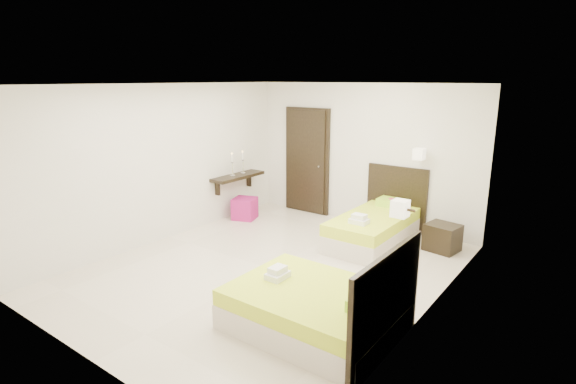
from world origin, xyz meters
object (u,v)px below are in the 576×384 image
Objects in this scene: bed_single at (375,226)px; ottoman at (245,208)px; nightstand at (442,237)px; bed_double at (318,308)px.

bed_single is 4.50× the size of ottoman.
bed_single is 3.84× the size of nightstand.
bed_double is 4.24× the size of ottoman.
bed_double reaches higher than ottoman.
bed_single is 1.06× the size of bed_double.
bed_single is 2.65m from ottoman.
ottoman is at bearing 142.75° from bed_double.
bed_double is (0.70, -2.85, -0.02)m from bed_single.
ottoman is (-3.65, -0.62, -0.01)m from nightstand.
nightstand is at bearing 84.15° from bed_double.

